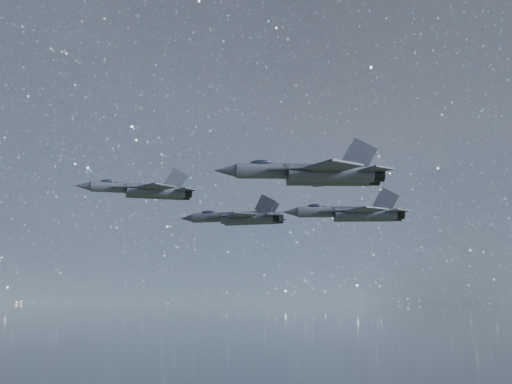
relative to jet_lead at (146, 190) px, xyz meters
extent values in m
cylinder|color=#31333D|center=(-3.71, -0.48, 0.20)|extent=(6.71, 2.22, 1.39)
cone|color=#31333D|center=(-7.95, -1.03, 0.20)|extent=(2.28, 1.51, 1.25)
ellipsoid|color=#1B1F30|center=(-4.77, -0.62, 0.87)|extent=(2.22, 1.20, 0.68)
cube|color=#31333D|center=(0.88, 0.11, 0.15)|extent=(7.41, 2.26, 1.16)
cylinder|color=#31333D|center=(1.34, -0.72, -0.25)|extent=(7.59, 2.33, 1.39)
cylinder|color=#31333D|center=(1.11, 1.04, -0.25)|extent=(7.59, 2.33, 1.39)
cylinder|color=black|center=(5.40, -0.20, -0.25)|extent=(1.31, 1.42, 1.28)
cylinder|color=black|center=(5.17, 1.57, -0.25)|extent=(1.31, 1.42, 1.28)
cube|color=#31333D|center=(-1.97, -1.47, 0.09)|extent=(4.68, 1.27, 0.11)
cube|color=#31333D|center=(-2.28, 0.92, 0.09)|extent=(4.70, 2.39, 0.11)
cube|color=#31333D|center=(1.44, -2.86, -0.07)|extent=(5.04, 5.10, 0.18)
cube|color=#31333D|center=(0.66, 3.14, -0.07)|extent=(4.67, 4.89, 0.18)
cube|color=#31333D|center=(5.20, -1.39, -0.07)|extent=(2.98, 3.01, 0.13)
cube|color=#31333D|center=(4.67, 2.67, -0.07)|extent=(2.74, 2.84, 0.13)
cube|color=#31333D|center=(3.93, -0.61, 1.44)|extent=(3.10, 0.50, 3.17)
cube|color=#31333D|center=(3.64, 1.59, 1.44)|extent=(3.05, 0.78, 3.17)
cylinder|color=#31333D|center=(10.60, 21.27, -0.34)|extent=(7.84, 4.44, 1.64)
cone|color=#31333D|center=(5.91, 23.16, -0.34)|extent=(2.90, 2.31, 1.47)
ellipsoid|color=#1B1F30|center=(9.43, 21.74, 0.45)|extent=(2.74, 1.96, 0.81)
cube|color=#31333D|center=(15.68, 19.21, -0.40)|extent=(8.60, 4.70, 1.37)
cylinder|color=#31333D|center=(15.68, 18.08, -0.87)|extent=(8.82, 4.84, 1.64)
cylinder|color=#31333D|center=(16.47, 20.03, -0.87)|extent=(8.82, 4.84, 1.64)
cylinder|color=black|center=(20.17, 16.26, -0.87)|extent=(1.84, 1.92, 1.52)
cylinder|color=black|center=(20.96, 18.22, -0.87)|extent=(1.84, 1.92, 1.52)
cube|color=#31333D|center=(11.83, 19.24, -0.47)|extent=(5.23, 3.95, 0.13)
cube|color=#31333D|center=(12.89, 21.87, -0.47)|extent=(5.60, 2.18, 0.13)
cube|color=#31333D|center=(14.54, 15.81, -0.66)|extent=(4.73, 5.16, 0.21)
cube|color=#31333D|center=(17.22, 22.46, -0.66)|extent=(6.02, 5.90, 0.21)
cube|color=#31333D|center=(19.27, 15.15, -0.66)|extent=(2.77, 2.95, 0.16)
cube|color=#31333D|center=(21.08, 19.65, -0.66)|extent=(3.57, 3.53, 0.16)
cube|color=#31333D|center=(18.41, 16.69, 1.13)|extent=(3.35, 1.80, 3.75)
cube|color=#31333D|center=(19.40, 19.13, 1.13)|extent=(3.55, 1.25, 3.75)
cylinder|color=#31333D|center=(14.70, -14.07, -0.06)|extent=(8.40, 2.56, 1.74)
cone|color=#31333D|center=(9.36, -13.53, -0.06)|extent=(2.82, 1.82, 1.56)
ellipsoid|color=#1B1F30|center=(13.36, -13.93, 0.77)|extent=(2.76, 1.43, 0.86)
cube|color=#31333D|center=(20.48, -14.65, -0.12)|extent=(9.28, 2.58, 1.45)
cylinder|color=#31333D|center=(20.81, -15.80, -0.62)|extent=(9.51, 2.67, 1.74)
cylinder|color=#31333D|center=(21.03, -13.58, -0.62)|extent=(9.51, 2.67, 1.74)
cylinder|color=black|center=(25.93, -16.32, -0.62)|extent=(1.61, 1.75, 1.61)
cylinder|color=black|center=(26.15, -14.09, -0.62)|extent=(1.61, 1.75, 1.61)
cube|color=#31333D|center=(16.55, -15.77, -0.20)|extent=(5.92, 2.85, 0.13)
cube|color=#31333D|center=(16.85, -12.77, -0.20)|extent=(5.90, 1.76, 0.13)
cube|color=#31333D|center=(20.32, -18.45, -0.40)|extent=(5.93, 6.19, 0.22)
cube|color=#31333D|center=(21.08, -10.89, -0.40)|extent=(6.30, 6.40, 0.22)
cube|color=#31333D|center=(25.34, -17.72, -0.40)|extent=(3.49, 3.60, 0.17)
cube|color=#31333D|center=(25.85, -12.60, -0.40)|extent=(3.72, 3.77, 0.17)
cube|color=#31333D|center=(24.01, -16.41, 1.50)|extent=(3.85, 0.88, 3.98)
cube|color=#31333D|center=(24.29, -13.63, 1.50)|extent=(3.90, 0.60, 3.98)
cylinder|color=#31333D|center=(25.68, 6.37, -1.36)|extent=(7.94, 2.97, 1.64)
cone|color=#31333D|center=(20.71, 7.25, -1.36)|extent=(2.74, 1.89, 1.47)
ellipsoid|color=#1B1F30|center=(24.43, 6.59, -0.57)|extent=(2.65, 1.52, 0.81)
cube|color=#31333D|center=(31.06, 5.42, -1.41)|extent=(8.76, 3.05, 1.37)
cylinder|color=#31333D|center=(31.29, 4.31, -1.88)|extent=(8.98, 3.15, 1.64)
cylinder|color=#31333D|center=(31.65, 6.38, -1.88)|extent=(8.98, 3.15, 1.64)
cylinder|color=black|center=(36.05, 3.47, -1.88)|extent=(1.61, 1.73, 1.51)
cylinder|color=black|center=(36.41, 5.54, -1.88)|extent=(1.61, 1.73, 1.51)
cube|color=#31333D|center=(27.29, 4.65, -1.49)|extent=(5.52, 3.04, 0.13)
cube|color=#31333D|center=(27.78, 7.44, -1.49)|extent=(5.48, 1.25, 0.13)
cube|color=#31333D|center=(30.64, 1.87, -1.67)|extent=(5.40, 5.69, 0.21)
cube|color=#31333D|center=(31.89, 8.90, -1.67)|extent=(5.99, 6.03, 0.21)
cube|color=#31333D|center=(35.40, 2.20, -1.67)|extent=(3.17, 3.30, 0.16)
cube|color=#31333D|center=(36.24, 6.96, -1.67)|extent=(3.54, 3.57, 0.16)
cube|color=#31333D|center=(34.24, 3.53, 0.11)|extent=(3.57, 1.09, 3.74)
cube|color=#31333D|center=(34.70, 6.11, 0.11)|extent=(3.66, 0.63, 3.74)
camera|label=1|loc=(3.90, -78.52, -14.68)|focal=42.00mm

